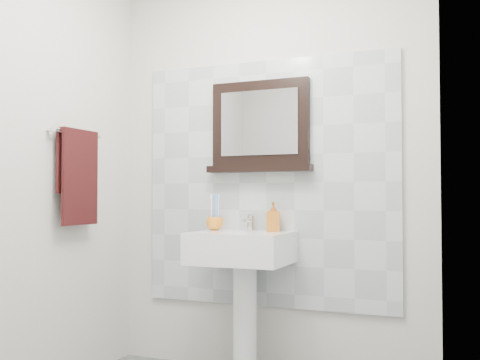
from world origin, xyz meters
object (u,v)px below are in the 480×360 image
soap_dispenser (273,216)px  framed_mirror (260,129)px  hand_towel (78,169)px  pedestal_sink (242,264)px  toothbrush_cup (215,224)px

soap_dispenser → framed_mirror: bearing=136.0°
soap_dispenser → hand_towel: hand_towel is taller
hand_towel → soap_dispenser: bearing=26.8°
pedestal_sink → toothbrush_cup: bearing=155.6°
toothbrush_cup → framed_mirror: framed_mirror is taller
toothbrush_cup → soap_dispenser: bearing=4.5°
framed_mirror → pedestal_sink: bearing=-103.5°
toothbrush_cup → pedestal_sink: bearing=-24.4°
pedestal_sink → soap_dispenser: 0.33m
soap_dispenser → framed_mirror: size_ratio=0.27×
toothbrush_cup → soap_dispenser: (0.37, 0.03, 0.05)m
pedestal_sink → hand_towel: (-0.86, -0.38, 0.55)m
pedestal_sink → hand_towel: 1.09m
toothbrush_cup → soap_dispenser: size_ratio=0.58×
pedestal_sink → hand_towel: hand_towel is taller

